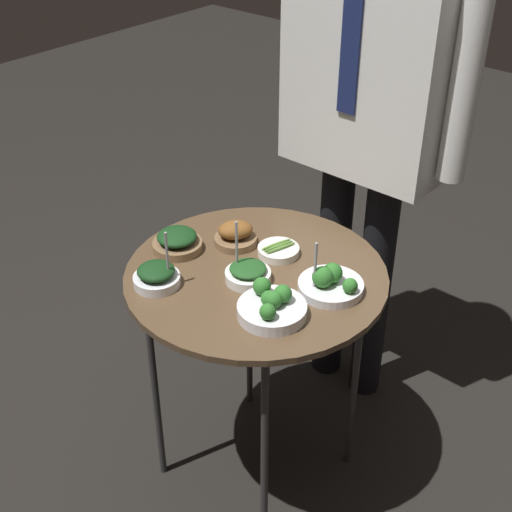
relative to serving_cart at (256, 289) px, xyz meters
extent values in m
plane|color=black|center=(0.00, 0.00, -0.68)|extent=(8.00, 8.00, 0.00)
cylinder|color=brown|center=(0.00, 0.00, 0.04)|extent=(0.68, 0.68, 0.02)
cylinder|color=#2D2D2D|center=(0.20, -0.20, -0.32)|extent=(0.02, 0.02, 0.71)
cylinder|color=#2D2D2D|center=(-0.20, -0.20, -0.32)|extent=(0.02, 0.02, 0.71)
cylinder|color=#2D2D2D|center=(0.20, 0.20, -0.32)|extent=(0.02, 0.02, 0.71)
cylinder|color=#2D2D2D|center=(-0.20, 0.20, -0.32)|extent=(0.02, 0.02, 0.71)
cylinder|color=white|center=(0.01, -0.04, 0.07)|extent=(0.12, 0.12, 0.03)
ellipsoid|color=#1E4C1E|center=(0.01, -0.04, 0.09)|extent=(0.09, 0.09, 0.02)
cylinder|color=#939399|center=(-0.02, -0.05, 0.14)|extent=(0.01, 0.01, 0.16)
cylinder|color=silver|center=(0.19, 0.06, 0.07)|extent=(0.16, 0.16, 0.02)
sphere|color=#2D7028|center=(0.25, 0.06, 0.10)|extent=(0.04, 0.04, 0.04)
sphere|color=#2D7028|center=(0.19, 0.07, 0.10)|extent=(0.05, 0.05, 0.05)
sphere|color=#2D7028|center=(0.18, 0.04, 0.10)|extent=(0.05, 0.05, 0.05)
cylinder|color=#939399|center=(0.17, 0.02, 0.13)|extent=(0.01, 0.01, 0.15)
cylinder|color=brown|center=(-0.13, 0.07, 0.06)|extent=(0.12, 0.12, 0.02)
ellipsoid|color=brown|center=(-0.13, 0.07, 0.10)|extent=(0.11, 0.12, 0.05)
cylinder|color=silver|center=(-0.15, -0.20, 0.07)|extent=(0.12, 0.12, 0.02)
ellipsoid|color=#143816|center=(-0.15, -0.20, 0.09)|extent=(0.09, 0.09, 0.03)
cylinder|color=#939399|center=(-0.12, -0.19, 0.13)|extent=(0.01, 0.01, 0.15)
cylinder|color=silver|center=(-0.01, 0.10, 0.06)|extent=(0.11, 0.11, 0.02)
ellipsoid|color=#5B8938|center=(0.00, 0.10, 0.08)|extent=(0.03, 0.09, 0.01)
ellipsoid|color=#5B8938|center=(-0.01, 0.10, 0.08)|extent=(0.03, 0.09, 0.01)
ellipsoid|color=#5B8938|center=(-0.02, 0.11, 0.08)|extent=(0.03, 0.09, 0.01)
cylinder|color=silver|center=(0.14, -0.11, 0.07)|extent=(0.16, 0.16, 0.03)
sphere|color=#2D7028|center=(0.15, -0.11, 0.10)|extent=(0.04, 0.04, 0.04)
sphere|color=#2D7028|center=(0.15, -0.08, 0.11)|extent=(0.04, 0.04, 0.04)
sphere|color=#2D7028|center=(0.10, -0.09, 0.11)|extent=(0.04, 0.04, 0.04)
sphere|color=#2D7028|center=(0.14, -0.11, 0.10)|extent=(0.04, 0.04, 0.04)
sphere|color=#2D7028|center=(0.17, -0.15, 0.10)|extent=(0.04, 0.04, 0.04)
cylinder|color=brown|center=(-0.23, -0.06, 0.07)|extent=(0.13, 0.13, 0.02)
ellipsoid|color=#143816|center=(-0.23, -0.06, 0.09)|extent=(0.11, 0.11, 0.03)
cylinder|color=black|center=(-0.11, 0.52, -0.26)|extent=(0.10, 0.10, 0.83)
cylinder|color=black|center=(0.06, 0.52, -0.26)|extent=(0.10, 0.10, 0.83)
cube|color=white|center=(-0.03, 0.52, 0.47)|extent=(0.47, 0.23, 0.63)
cube|color=navy|center=(-0.03, 0.40, 0.54)|extent=(0.06, 0.01, 0.38)
cylinder|color=white|center=(-0.30, 0.52, 0.49)|extent=(0.08, 0.08, 0.58)
cylinder|color=white|center=(0.25, 0.52, 0.49)|extent=(0.08, 0.08, 0.58)
camera|label=1|loc=(0.98, -1.13, 1.09)|focal=50.00mm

